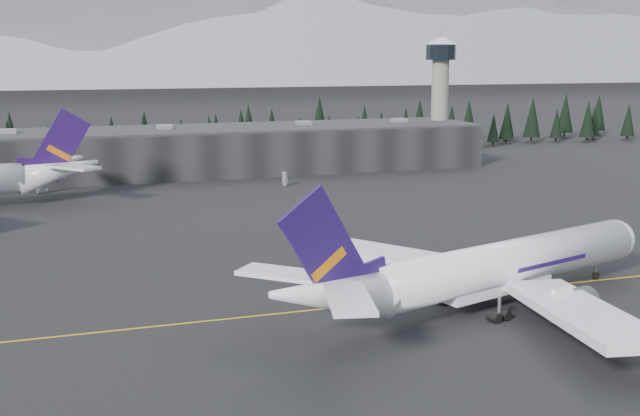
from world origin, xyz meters
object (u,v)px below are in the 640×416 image
object	(u,v)px
control_tower	(440,85)
gse_vehicle_b	(285,184)
jet_main	(481,270)
terminal	(201,150)
gse_vehicle_a	(42,190)

from	to	relation	value
control_tower	gse_vehicle_b	xyz separation A→B (m)	(-59.24, -33.03, -22.77)
jet_main	gse_vehicle_b	distance (m)	103.83
terminal	gse_vehicle_a	bearing A→B (deg)	-152.63
jet_main	gse_vehicle_b	bearing A→B (deg)	70.68
terminal	gse_vehicle_b	bearing A→B (deg)	-62.30
gse_vehicle_a	control_tower	bearing A→B (deg)	-13.45
control_tower	jet_main	distance (m)	151.47
terminal	jet_main	xyz separation A→B (m)	(12.30, -133.70, -0.98)
jet_main	control_tower	bearing A→B (deg)	47.96
control_tower	terminal	bearing A→B (deg)	-177.71
jet_main	gse_vehicle_b	world-z (taller)	jet_main
control_tower	jet_main	bearing A→B (deg)	-114.64
terminal	control_tower	xyz separation A→B (m)	(75.00, 3.00, 17.11)
jet_main	terminal	bearing A→B (deg)	77.85
terminal	gse_vehicle_b	world-z (taller)	terminal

